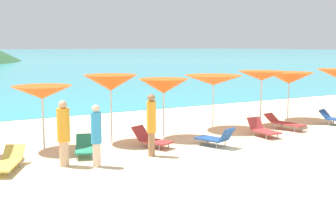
# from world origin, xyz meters

# --- Properties ---
(ground_plane) EXTENTS (50.00, 100.00, 0.30)m
(ground_plane) POSITION_xyz_m (0.00, 10.00, -0.15)
(ground_plane) COLOR beige
(umbrella_1) EXTENTS (1.98, 1.98, 2.08)m
(umbrella_1) POSITION_xyz_m (-6.73, 4.02, 1.86)
(umbrella_1) COLOR silver
(umbrella_1) RESTS_ON ground_plane
(umbrella_2) EXTENTS (1.92, 1.92, 2.36)m
(umbrella_2) POSITION_xyz_m (-4.41, 3.98, 2.08)
(umbrella_2) COLOR silver
(umbrella_2) RESTS_ON ground_plane
(umbrella_3) EXTENTS (1.83, 1.83, 2.16)m
(umbrella_3) POSITION_xyz_m (-2.47, 3.72, 1.90)
(umbrella_3) COLOR silver
(umbrella_3) RESTS_ON ground_plane
(umbrella_4) EXTENTS (2.30, 2.30, 2.18)m
(umbrella_4) POSITION_xyz_m (0.03, 4.16, 1.99)
(umbrella_4) COLOR silver
(umbrella_4) RESTS_ON ground_plane
(umbrella_5) EXTENTS (1.96, 1.96, 2.30)m
(umbrella_5) POSITION_xyz_m (2.31, 3.91, 2.10)
(umbrella_5) COLOR silver
(umbrella_5) RESTS_ON ground_plane
(umbrella_6) EXTENTS (2.24, 2.24, 2.17)m
(umbrella_6) POSITION_xyz_m (4.27, 4.31, 1.91)
(umbrella_6) COLOR silver
(umbrella_6) RESTS_ON ground_plane
(lounge_chair_0) EXTENTS (0.84, 1.77, 0.57)m
(lounge_chair_0) POSITION_xyz_m (2.55, 2.77, 0.28)
(lounge_chair_0) COLOR #A53333
(lounge_chair_0) RESTS_ON ground_plane
(lounge_chair_1) EXTENTS (1.00, 1.41, 0.69)m
(lounge_chair_1) POSITION_xyz_m (-1.63, 1.63, 0.30)
(lounge_chair_1) COLOR #1E478C
(lounge_chair_1) RESTS_ON ground_plane
(lounge_chair_3) EXTENTS (0.96, 1.54, 0.54)m
(lounge_chair_3) POSITION_xyz_m (-5.83, 2.71, 0.26)
(lounge_chair_3) COLOR #268C66
(lounge_chair_3) RESTS_ON ground_plane
(lounge_chair_4) EXTENTS (1.25, 1.77, 0.53)m
(lounge_chair_4) POSITION_xyz_m (-8.17, 2.14, 0.23)
(lounge_chair_4) COLOR #D8BF4C
(lounge_chair_4) RESTS_ON ground_plane
(lounge_chair_7) EXTENTS (1.07, 1.51, 0.65)m
(lounge_chair_7) POSITION_xyz_m (-3.54, 2.65, 0.28)
(lounge_chair_7) COLOR #A53333
(lounge_chair_7) RESTS_ON ground_plane
(lounge_chair_9) EXTENTS (0.64, 1.34, 0.65)m
(lounge_chair_9) POSITION_xyz_m (0.87, 2.14, 0.27)
(lounge_chair_9) COLOR #A53333
(lounge_chair_9) RESTS_ON ground_plane
(beachgoer_0) EXTENTS (0.28, 0.28, 1.91)m
(beachgoer_0) POSITION_xyz_m (-4.08, 1.57, 1.05)
(beachgoer_0) COLOR #A3704C
(beachgoer_0) RESTS_ON ground_plane
(beachgoer_1) EXTENTS (0.29, 0.29, 1.75)m
(beachgoer_1) POSITION_xyz_m (-5.95, 1.26, 0.94)
(beachgoer_1) COLOR beige
(beachgoer_1) RESTS_ON ground_plane
(beachgoer_2) EXTENTS (0.35, 0.35, 1.85)m
(beachgoer_2) POSITION_xyz_m (-6.72, 1.77, 0.98)
(beachgoer_2) COLOR #DBAA84
(beachgoer_2) RESTS_ON ground_plane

